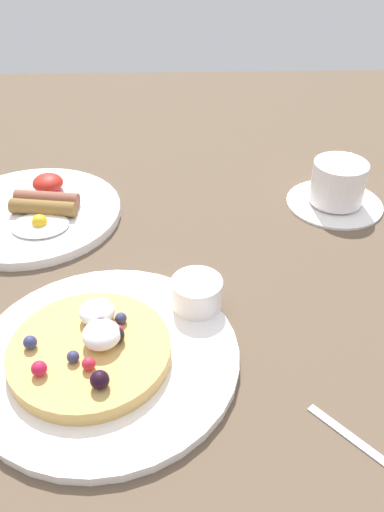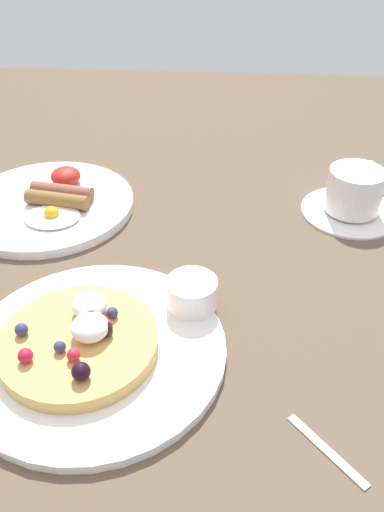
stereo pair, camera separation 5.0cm
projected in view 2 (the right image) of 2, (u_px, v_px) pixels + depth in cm
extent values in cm
cube|color=brown|center=(177.00, 302.00, 61.35)|extent=(178.55, 158.33, 3.00)
cylinder|color=white|center=(95.00, 350.00, 52.67)|extent=(26.35, 26.35, 1.06)
cylinder|color=tan|center=(79.00, 343.00, 51.55)|extent=(15.71, 15.71, 1.60)
sphere|color=#C02539|center=(73.00, 355.00, 48.46)|extent=(1.25, 1.25, 1.25)
sphere|color=#C11C42|center=(100.00, 323.00, 51.57)|extent=(1.51, 1.51, 1.51)
sphere|color=red|center=(107.00, 325.00, 51.63)|extent=(1.20, 1.20, 1.20)
sphere|color=black|center=(81.00, 371.00, 46.58)|extent=(1.72, 1.72, 1.72)
sphere|color=black|center=(104.00, 329.00, 50.89)|extent=(1.64, 1.64, 1.64)
sphere|color=black|center=(91.00, 321.00, 51.50)|extent=(1.96, 1.96, 1.96)
sphere|color=red|center=(82.00, 369.00, 47.09)|extent=(1.25, 1.25, 1.25)
sphere|color=#35375C|center=(60.00, 347.00, 49.32)|extent=(1.16, 1.16, 1.16)
sphere|color=navy|center=(112.00, 313.00, 53.04)|extent=(1.18, 1.18, 1.18)
sphere|color=navy|center=(21.00, 330.00, 51.04)|extent=(1.30, 1.30, 1.30)
sphere|color=red|center=(83.00, 329.00, 50.90)|extent=(1.63, 1.63, 1.63)
sphere|color=#CA1C40|center=(25.00, 356.00, 48.27)|extent=(1.42, 1.42, 1.42)
ellipsoid|color=white|center=(89.00, 305.00, 53.27)|extent=(3.61, 3.61, 2.16)
ellipsoid|color=white|center=(90.00, 327.00, 50.62)|extent=(3.72, 3.72, 2.23)
cylinder|color=white|center=(192.00, 293.00, 56.30)|extent=(5.52, 5.52, 3.25)
cylinder|color=brown|center=(192.00, 288.00, 55.90)|extent=(4.52, 4.52, 0.39)
cylinder|color=white|center=(48.00, 205.00, 74.61)|extent=(24.35, 24.35, 1.29)
cylinder|color=brown|center=(62.00, 191.00, 74.38)|extent=(9.19, 3.45, 2.06)
cylinder|color=brown|center=(57.00, 200.00, 72.50)|extent=(9.19, 3.46, 2.06)
ellipsoid|color=white|center=(52.00, 217.00, 70.42)|extent=(7.55, 6.42, 0.60)
sphere|color=yellow|center=(52.00, 213.00, 70.12)|extent=(2.00, 2.00, 2.00)
ellipsoid|color=red|center=(66.00, 176.00, 77.62)|extent=(4.37, 4.37, 2.40)
cylinder|color=white|center=(350.00, 211.00, 73.96)|extent=(13.68, 13.68, 0.70)
cylinder|color=white|center=(354.00, 190.00, 71.97)|extent=(7.55, 7.55, 5.91)
torus|color=white|center=(367.00, 174.00, 74.95)|extent=(2.75, 3.96, 4.11)
cylinder|color=olive|center=(357.00, 178.00, 70.83)|extent=(6.42, 6.42, 0.47)
cube|color=silver|center=(327.00, 450.00, 44.14)|extent=(6.19, 6.87, 0.30)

